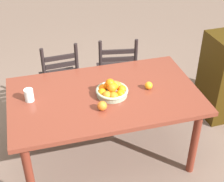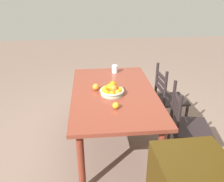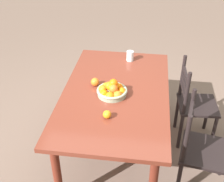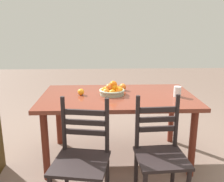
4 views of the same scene
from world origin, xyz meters
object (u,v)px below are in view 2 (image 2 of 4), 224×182
(chair_near_window, at_px, (168,100))
(orange_loose_0, at_px, (96,87))
(chair_by_cabinet, at_px, (186,126))
(drinking_glass, at_px, (115,69))
(dining_table, at_px, (114,98))
(fruit_bowl, at_px, (112,90))
(orange_loose_1, at_px, (116,106))

(chair_near_window, xyz_separation_m, orange_loose_0, (0.23, -0.98, 0.33))
(chair_by_cabinet, bearing_deg, drinking_glass, 46.26)
(dining_table, bearing_deg, chair_by_cabinet, 66.83)
(fruit_bowl, relative_size, drinking_glass, 2.56)
(fruit_bowl, distance_m, drinking_glass, 0.69)
(chair_near_window, xyz_separation_m, fruit_bowl, (0.36, -0.80, 0.34))
(fruit_bowl, bearing_deg, chair_near_window, 114.02)
(chair_by_cabinet, xyz_separation_m, orange_loose_0, (-0.41, -0.99, 0.34))
(chair_near_window, bearing_deg, fruit_bowl, 110.57)
(dining_table, distance_m, orange_loose_1, 0.41)
(dining_table, xyz_separation_m, orange_loose_1, (0.39, -0.02, 0.12))
(dining_table, bearing_deg, fruit_bowl, -24.84)
(chair_near_window, relative_size, fruit_bowl, 3.32)
(orange_loose_0, bearing_deg, chair_by_cabinet, 67.64)
(dining_table, xyz_separation_m, drinking_glass, (-0.62, 0.08, 0.14))
(drinking_glass, bearing_deg, chair_near_window, 64.80)
(orange_loose_0, height_order, drinking_glass, drinking_glass)
(orange_loose_1, distance_m, drinking_glass, 1.02)
(chair_near_window, height_order, fruit_bowl, chair_near_window)
(orange_loose_0, xyz_separation_m, orange_loose_1, (0.47, 0.19, -0.00))
(fruit_bowl, relative_size, orange_loose_1, 4.07)
(orange_loose_1, relative_size, drinking_glass, 0.63)
(fruit_bowl, xyz_separation_m, orange_loose_1, (0.34, 0.01, -0.02))
(drinking_glass, bearing_deg, orange_loose_0, -27.16)
(fruit_bowl, distance_m, orange_loose_1, 0.34)
(orange_loose_1, bearing_deg, fruit_bowl, -178.98)
(fruit_bowl, height_order, drinking_glass, fruit_bowl)
(chair_near_window, relative_size, chair_by_cabinet, 1.02)
(chair_by_cabinet, distance_m, fruit_bowl, 0.92)
(chair_near_window, bearing_deg, orange_loose_0, 99.54)
(dining_table, xyz_separation_m, chair_near_window, (-0.30, 0.77, -0.21))
(dining_table, distance_m, chair_by_cabinet, 0.88)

